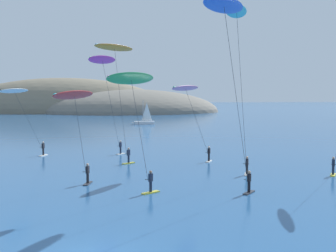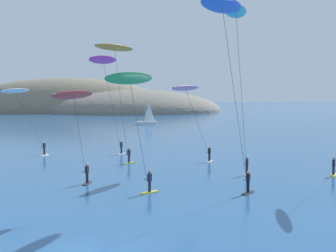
% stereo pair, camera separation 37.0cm
% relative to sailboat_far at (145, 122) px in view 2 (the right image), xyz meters
% --- Properties ---
extents(headland_island, '(102.14, 52.23, 26.56)m').
position_rel_sailboat_far_xyz_m(headland_island, '(-16.92, 68.91, -0.64)').
color(headland_island, '#7A705B').
rests_on(headland_island, ground).
extents(sailboat_far, '(5.93, 1.71, 5.70)m').
position_rel_sailboat_far_xyz_m(sailboat_far, '(0.00, 0.00, 0.00)').
color(sailboat_far, white).
rests_on(sailboat_far, ground).
extents(kitesurfer_red, '(3.38, 6.28, 7.76)m').
position_rel_sailboat_far_xyz_m(kitesurfer_red, '(-9.89, -66.86, 6.19)').
color(kitesurfer_red, '#2D2D33').
rests_on(kitesurfer_red, ground).
extents(kitesurfer_blue, '(5.89, 6.89, 13.38)m').
position_rel_sailboat_far_xyz_m(kitesurfer_blue, '(0.20, -73.33, 11.44)').
color(kitesurfer_blue, '#2D2D33').
rests_on(kitesurfer_blue, ground).
extents(kitesurfer_magenta, '(4.52, 7.07, 11.65)m').
position_rel_sailboat_far_xyz_m(kitesurfer_magenta, '(-8.02, -51.92, 9.77)').
color(kitesurfer_magenta, silver).
rests_on(kitesurfer_magenta, ground).
extents(kitesurfer_green, '(4.28, 4.55, 8.98)m').
position_rel_sailboat_far_xyz_m(kitesurfer_green, '(-5.62, -70.41, 7.16)').
color(kitesurfer_green, yellow).
rests_on(kitesurfer_green, ground).
extents(kitesurfer_cyan, '(4.45, 6.75, 14.42)m').
position_rel_sailboat_far_xyz_m(kitesurfer_cyan, '(3.06, -66.33, 12.08)').
color(kitesurfer_cyan, silver).
rests_on(kitesurfer_cyan, ground).
extents(kitesurfer_orange, '(4.69, 5.43, 12.31)m').
position_rel_sailboat_far_xyz_m(kitesurfer_orange, '(-6.72, -57.07, 10.49)').
color(kitesurfer_orange, yellow).
rests_on(kitesurfer_orange, ground).
extents(kitesurfer_pink, '(5.98, 8.11, 8.28)m').
position_rel_sailboat_far_xyz_m(kitesurfer_pink, '(0.16, -59.80, 6.67)').
color(kitesurfer_pink, silver).
rests_on(kitesurfer_pink, ground).
extents(kitesurfer_white, '(4.01, 7.92, 8.04)m').
position_rel_sailboat_far_xyz_m(kitesurfer_white, '(-17.23, -52.83, 6.38)').
color(kitesurfer_white, silver).
rests_on(kitesurfer_white, ground).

